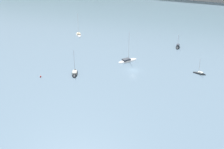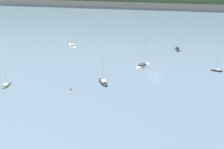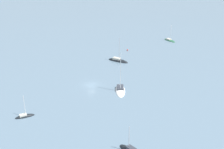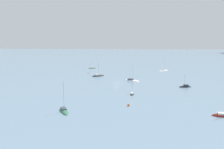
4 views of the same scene
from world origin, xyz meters
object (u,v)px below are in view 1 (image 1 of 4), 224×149
(mooring_buoy_1, at_px, (41,76))
(sailboat_5, at_px, (178,47))
(sailboat_1, at_px, (79,34))
(sailboat_7, at_px, (199,74))
(sailboat_0, at_px, (128,61))
(sailboat_4, at_px, (75,74))

(mooring_buoy_1, bearing_deg, sailboat_5, 55.98)
(sailboat_1, bearing_deg, sailboat_7, -147.89)
(sailboat_1, distance_m, sailboat_7, 70.06)
(sailboat_0, distance_m, sailboat_4, 23.77)
(sailboat_0, bearing_deg, sailboat_4, 179.70)
(sailboat_4, bearing_deg, sailboat_5, -59.11)
(sailboat_0, relative_size, sailboat_5, 1.81)
(sailboat_0, bearing_deg, mooring_buoy_1, 173.06)
(sailboat_5, bearing_deg, sailboat_1, -98.19)
(sailboat_1, distance_m, sailboat_5, 51.16)
(sailboat_0, distance_m, sailboat_1, 43.80)
(sailboat_1, distance_m, mooring_buoy_1, 53.57)
(sailboat_1, relative_size, mooring_buoy_1, 21.38)
(sailboat_5, bearing_deg, mooring_buoy_1, -44.27)
(sailboat_4, relative_size, sailboat_5, 1.41)
(sailboat_7, relative_size, mooring_buoy_1, 12.19)
(sailboat_0, relative_size, sailboat_7, 1.93)
(sailboat_5, distance_m, sailboat_7, 29.67)
(sailboat_7, bearing_deg, sailboat_4, 33.76)
(sailboat_0, height_order, sailboat_7, sailboat_0)
(sailboat_4, height_order, sailboat_7, sailboat_4)
(sailboat_4, bearing_deg, sailboat_7, -93.35)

